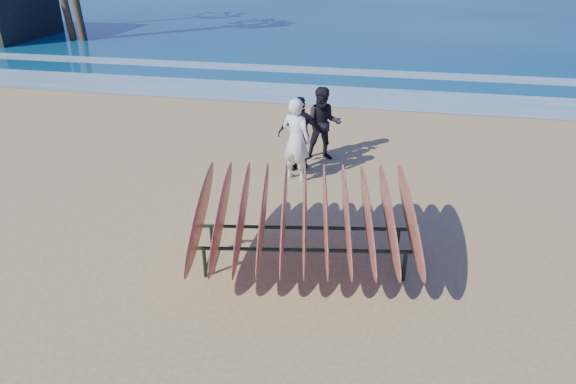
% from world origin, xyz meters
% --- Properties ---
extents(ground, '(120.00, 120.00, 0.00)m').
position_xyz_m(ground, '(0.00, 0.00, 0.00)').
color(ground, tan).
rests_on(ground, ground).
extents(foam_near, '(160.00, 160.00, 0.00)m').
position_xyz_m(foam_near, '(0.00, 10.00, 0.01)').
color(foam_near, white).
rests_on(foam_near, ground).
extents(foam_far, '(160.00, 160.00, 0.00)m').
position_xyz_m(foam_far, '(0.00, 13.50, 0.01)').
color(foam_far, white).
rests_on(foam_far, ground).
extents(surfboard_rack, '(3.57, 3.15, 1.44)m').
position_xyz_m(surfboard_rack, '(0.38, 0.18, 0.89)').
color(surfboard_rack, black).
rests_on(surfboard_rack, ground).
extents(person_white, '(0.74, 0.61, 1.76)m').
position_xyz_m(person_white, '(-0.36, 3.36, 0.88)').
color(person_white, white).
rests_on(person_white, ground).
extents(person_dark_a, '(0.92, 0.78, 1.68)m').
position_xyz_m(person_dark_a, '(0.03, 4.59, 0.84)').
color(person_dark_a, black).
rests_on(person_dark_a, ground).
extents(person_dark_b, '(1.01, 0.52, 1.65)m').
position_xyz_m(person_dark_b, '(-0.36, 3.86, 0.82)').
color(person_dark_b, black).
rests_on(person_dark_b, ground).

